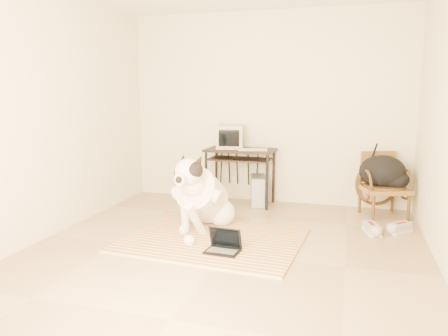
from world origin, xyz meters
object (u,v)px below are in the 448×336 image
at_px(pc_tower, 258,190).
at_px(backpack, 384,173).
at_px(computer_desk, 240,157).
at_px(laptop, 224,246).
at_px(rattan_chair, 383,185).
at_px(dog, 202,197).
at_px(crt_monitor, 230,137).

relative_size(pc_tower, backpack, 0.78).
relative_size(computer_desk, backpack, 1.58).
height_order(laptop, backpack, backpack).
bearing_deg(pc_tower, backpack, -4.51).
relative_size(computer_desk, rattan_chair, 1.18).
xyz_separation_m(computer_desk, backpack, (1.91, -0.09, -0.11)).
relative_size(laptop, rattan_chair, 0.43).
height_order(rattan_chair, backpack, rattan_chair).
xyz_separation_m(dog, computer_desk, (0.14, 1.24, 0.30)).
bearing_deg(rattan_chair, computer_desk, 178.11).
bearing_deg(backpack, computer_desk, 177.28).
distance_m(laptop, crt_monitor, 2.21).
height_order(laptop, crt_monitor, crt_monitor).
xyz_separation_m(laptop, pc_tower, (-0.06, 1.96, 0.13)).
xyz_separation_m(crt_monitor, backpack, (2.08, -0.14, -0.39)).
distance_m(computer_desk, crt_monitor, 0.32).
xyz_separation_m(dog, laptop, (0.45, -0.68, -0.30)).
distance_m(dog, laptop, 0.87).
xyz_separation_m(dog, backpack, (2.05, 1.15, 0.19)).
distance_m(laptop, rattan_chair, 2.47).
distance_m(computer_desk, backpack, 1.92).
height_order(crt_monitor, rattan_chair, crt_monitor).
bearing_deg(dog, rattan_chair, 29.98).
xyz_separation_m(crt_monitor, pc_tower, (0.41, -0.01, -0.75)).
distance_m(dog, pc_tower, 1.35).
bearing_deg(crt_monitor, rattan_chair, -3.06).
xyz_separation_m(laptop, rattan_chair, (1.59, 1.86, 0.33)).
bearing_deg(backpack, rattan_chair, 105.64).
relative_size(dog, laptop, 3.79).
bearing_deg(crt_monitor, computer_desk, -16.38).
relative_size(rattan_chair, backpack, 1.34).
bearing_deg(pc_tower, crt_monitor, 178.96).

